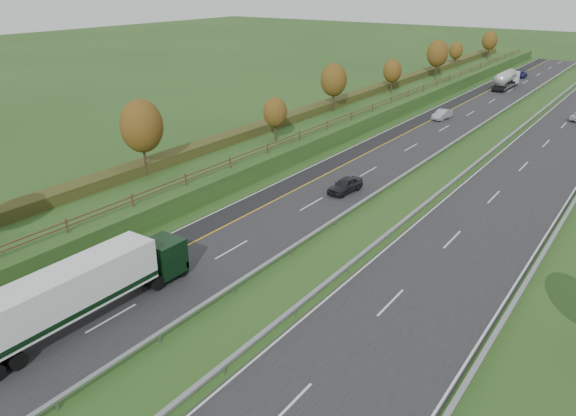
{
  "coord_description": "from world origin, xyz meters",
  "views": [
    {
      "loc": [
        28.13,
        -7.78,
        20.36
      ],
      "look_at": [
        2.95,
        28.55,
        2.2
      ],
      "focal_mm": 35.0,
      "sensor_mm": 36.0,
      "label": 1
    }
  ],
  "objects_px": {
    "box_lorry": "(78,291)",
    "car_silver_mid": "(442,114)",
    "car_dark_near": "(345,185)",
    "road_tanker": "(506,79)",
    "car_small_far": "(522,75)"
  },
  "relations": [
    {
      "from": "box_lorry",
      "to": "car_small_far",
      "type": "distance_m",
      "value": 114.78
    },
    {
      "from": "car_dark_near",
      "to": "car_silver_mid",
      "type": "relative_size",
      "value": 0.99
    },
    {
      "from": "car_dark_near",
      "to": "car_silver_mid",
      "type": "bearing_deg",
      "value": 101.58
    },
    {
      "from": "box_lorry",
      "to": "road_tanker",
      "type": "relative_size",
      "value": 1.45
    },
    {
      "from": "road_tanker",
      "to": "car_dark_near",
      "type": "bearing_deg",
      "value": -87.88
    },
    {
      "from": "car_silver_mid",
      "to": "road_tanker",
      "type": "bearing_deg",
      "value": 94.74
    },
    {
      "from": "car_dark_near",
      "to": "car_small_far",
      "type": "distance_m",
      "value": 84.75
    },
    {
      "from": "box_lorry",
      "to": "car_silver_mid",
      "type": "height_order",
      "value": "box_lorry"
    },
    {
      "from": "car_silver_mid",
      "to": "car_dark_near",
      "type": "bearing_deg",
      "value": -78.38
    },
    {
      "from": "road_tanker",
      "to": "car_small_far",
      "type": "distance_m",
      "value": 15.33
    },
    {
      "from": "road_tanker",
      "to": "car_small_far",
      "type": "bearing_deg",
      "value": 92.39
    },
    {
      "from": "car_dark_near",
      "to": "car_silver_mid",
      "type": "distance_m",
      "value": 36.91
    },
    {
      "from": "box_lorry",
      "to": "car_dark_near",
      "type": "bearing_deg",
      "value": 85.92
    },
    {
      "from": "box_lorry",
      "to": "car_silver_mid",
      "type": "bearing_deg",
      "value": 91.11
    },
    {
      "from": "car_small_far",
      "to": "road_tanker",
      "type": "bearing_deg",
      "value": -90.52
    }
  ]
}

